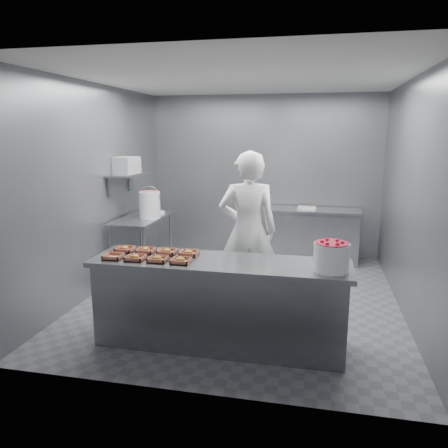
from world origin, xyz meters
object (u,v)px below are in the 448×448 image
(tray_2, at_px, (158,259))
(worker, at_px, (248,231))
(tray_3, at_px, (181,260))
(strawberry_tub, at_px, (331,256))
(tray_7, at_px, (189,253))
(tray_0, at_px, (114,256))
(back_counter, at_px, (314,235))
(tray_4, at_px, (125,249))
(prep_table, at_px, (142,237))
(glaze_bucket, at_px, (150,204))
(tray_6, at_px, (167,251))
(tray_1, at_px, (135,257))
(service_counter, at_px, (220,303))
(tray_5, at_px, (146,250))
(appliance, at_px, (127,165))

(tray_2, height_order, worker, worker)
(tray_3, xyz_separation_m, worker, (0.48, 1.20, 0.05))
(worker, height_order, strawberry_tub, worker)
(tray_7, height_order, strawberry_tub, strawberry_tub)
(tray_0, distance_m, tray_7, 0.77)
(back_counter, distance_m, tray_7, 3.39)
(tray_4, relative_size, worker, 0.10)
(prep_table, bearing_deg, glaze_bucket, 2.52)
(worker, bearing_deg, glaze_bucket, -40.18)
(tray_6, bearing_deg, tray_2, -90.00)
(worker, bearing_deg, prep_table, -38.07)
(prep_table, distance_m, tray_1, 2.27)
(service_counter, xyz_separation_m, back_counter, (0.90, 3.25, -0.00))
(service_counter, height_order, strawberry_tub, strawberry_tub)
(glaze_bucket, bearing_deg, tray_2, -66.54)
(tray_0, bearing_deg, tray_5, 49.77)
(tray_4, bearing_deg, appliance, 112.92)
(strawberry_tub, bearing_deg, tray_2, -178.53)
(tray_7, height_order, worker, worker)
(tray_7, bearing_deg, tray_6, 180.00)
(tray_0, distance_m, tray_2, 0.48)
(prep_table, distance_m, tray_0, 2.19)
(tray_2, relative_size, worker, 0.10)
(strawberry_tub, bearing_deg, back_counter, 93.08)
(service_counter, distance_m, worker, 1.19)
(tray_1, height_order, glaze_bucket, glaze_bucket)
(prep_table, xyz_separation_m, tray_7, (1.29, -1.81, 0.33))
(tray_6, height_order, appliance, appliance)
(appliance, bearing_deg, tray_4, -54.35)
(tray_0, height_order, tray_4, tray_4)
(appliance, bearing_deg, prep_table, 32.14)
(tray_1, relative_size, tray_7, 1.00)
(prep_table, relative_size, tray_4, 6.40)
(tray_1, height_order, tray_7, same)
(back_counter, distance_m, appliance, 3.28)
(glaze_bucket, bearing_deg, tray_4, -76.69)
(back_counter, distance_m, tray_0, 3.95)
(tray_0, xyz_separation_m, tray_2, (0.48, -0.00, 0.00))
(tray_0, xyz_separation_m, tray_4, (-0.00, 0.28, 0.00))
(tray_7, relative_size, glaze_bucket, 0.39)
(prep_table, relative_size, tray_6, 6.40)
(service_counter, distance_m, glaze_bucket, 2.56)
(prep_table, height_order, strawberry_tub, strawberry_tub)
(tray_3, relative_size, tray_5, 1.00)
(prep_table, xyz_separation_m, appliance, (-0.17, -0.06, 1.09))
(glaze_bucket, bearing_deg, tray_0, -78.33)
(tray_3, bearing_deg, back_counter, 69.61)
(tray_0, bearing_deg, tray_7, 21.34)
(tray_5, height_order, tray_7, same)
(back_counter, xyz_separation_m, appliance, (-2.72, -1.36, 1.23))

